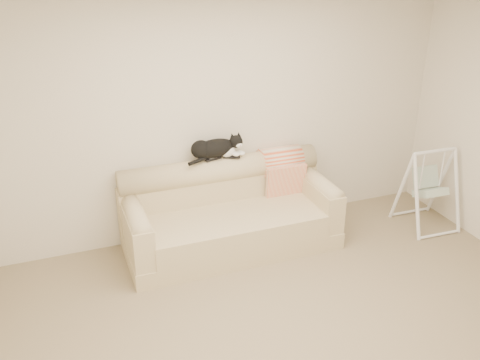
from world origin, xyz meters
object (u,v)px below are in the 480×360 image
(remote_a, at_px, (213,159))
(remote_b, at_px, (232,157))
(baby_swing, at_px, (429,188))
(sofa, at_px, (229,214))
(tuxedo_cat, at_px, (215,148))

(remote_a, bearing_deg, remote_b, -5.36)
(baby_swing, bearing_deg, remote_a, 164.93)
(remote_a, bearing_deg, baby_swing, -15.07)
(sofa, xyz_separation_m, remote_a, (-0.09, 0.23, 0.56))
(tuxedo_cat, distance_m, baby_swing, 2.44)
(sofa, xyz_separation_m, remote_b, (0.12, 0.21, 0.56))
(sofa, distance_m, remote_b, 0.61)
(remote_a, distance_m, remote_b, 0.20)
(tuxedo_cat, xyz_separation_m, baby_swing, (2.29, -0.64, -0.56))
(sofa, relative_size, remote_b, 12.48)
(tuxedo_cat, bearing_deg, sofa, -77.02)
(baby_swing, bearing_deg, tuxedo_cat, 164.47)
(sofa, xyz_separation_m, tuxedo_cat, (-0.06, 0.24, 0.67))
(sofa, height_order, remote_a, remote_a)
(sofa, bearing_deg, remote_b, 61.30)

